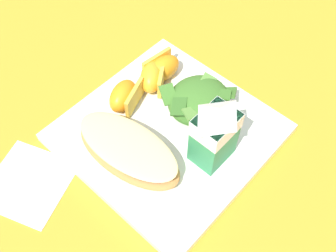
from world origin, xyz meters
name	(u,v)px	position (x,y,z in m)	size (l,w,h in m)	color
ground	(168,136)	(0.00, 0.00, 0.00)	(3.00, 3.00, 0.00)	orange
white_plate	(168,133)	(0.00, 0.00, 0.01)	(0.28, 0.28, 0.02)	white
cheesy_pizza_bread	(128,150)	(0.07, -0.01, 0.03)	(0.10, 0.18, 0.04)	#B77F42
green_salad_pile	(199,100)	(-0.06, 0.01, 0.04)	(0.11, 0.10, 0.04)	#3D7028
milk_carton	(215,132)	(-0.01, 0.08, 0.08)	(0.06, 0.04, 0.11)	#2D8451
orange_wedge_front	(163,68)	(-0.07, -0.08, 0.04)	(0.06, 0.04, 0.04)	orange
orange_wedge_middle	(153,77)	(-0.05, -0.08, 0.04)	(0.07, 0.06, 0.04)	orange
orange_wedge_rear	(124,96)	(0.01, -0.08, 0.04)	(0.07, 0.06, 0.04)	orange
paper_napkin	(28,183)	(0.19, -0.09, 0.00)	(0.11, 0.11, 0.00)	white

